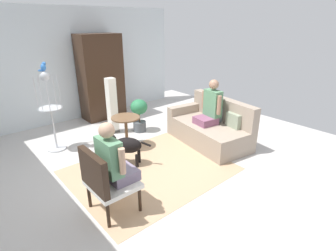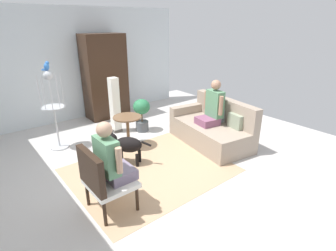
# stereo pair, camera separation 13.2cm
# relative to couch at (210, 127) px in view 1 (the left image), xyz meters

# --- Properties ---
(ground_plane) EXTENTS (7.61, 7.61, 0.00)m
(ground_plane) POSITION_rel_couch_xyz_m (-1.47, 0.00, -0.31)
(ground_plane) COLOR beige
(back_wall) EXTENTS (5.85, 0.12, 2.69)m
(back_wall) POSITION_rel_couch_xyz_m (-1.47, 3.23, 1.04)
(back_wall) COLOR silver
(back_wall) RESTS_ON ground
(area_rug) EXTENTS (2.51, 2.07, 0.01)m
(area_rug) POSITION_rel_couch_xyz_m (-1.65, -0.11, -0.30)
(area_rug) COLOR tan
(area_rug) RESTS_ON ground
(couch) EXTENTS (1.17, 1.85, 0.90)m
(couch) POSITION_rel_couch_xyz_m (0.00, 0.00, 0.00)
(couch) COLOR gray
(couch) RESTS_ON ground
(armchair) EXTENTS (0.56, 0.61, 0.91)m
(armchair) POSITION_rel_couch_xyz_m (-2.73, -0.58, 0.21)
(armchair) COLOR black
(armchair) RESTS_ON ground
(person_on_couch) EXTENTS (0.50, 0.53, 0.88)m
(person_on_couch) POSITION_rel_couch_xyz_m (-0.05, -0.01, 0.47)
(person_on_couch) COLOR #844C69
(person_on_armchair) EXTENTS (0.43, 0.56, 0.83)m
(person_on_armchair) POSITION_rel_couch_xyz_m (-2.58, -0.58, 0.44)
(person_on_armchair) COLOR slate
(round_end_table) EXTENTS (0.55, 0.55, 0.64)m
(round_end_table) POSITION_rel_couch_xyz_m (-1.45, 0.90, 0.12)
(round_end_table) COLOR brown
(round_end_table) RESTS_ON ground
(dog) EXTENTS (0.59, 0.65, 0.58)m
(dog) POSITION_rel_couch_xyz_m (-1.85, 0.35, 0.06)
(dog) COLOR black
(dog) RESTS_ON ground
(bird_cage_stand) EXTENTS (0.43, 0.43, 1.53)m
(bird_cage_stand) POSITION_rel_couch_xyz_m (-2.55, 1.74, 0.52)
(bird_cage_stand) COLOR silver
(bird_cage_stand) RESTS_ON ground
(parrot) EXTENTS (0.17, 0.10, 0.16)m
(parrot) POSITION_rel_couch_xyz_m (-2.55, 1.74, 1.30)
(parrot) COLOR blue
(parrot) RESTS_ON bird_cage_stand
(potted_plant) EXTENTS (0.38, 0.38, 0.75)m
(potted_plant) POSITION_rel_couch_xyz_m (-0.78, 1.41, 0.14)
(potted_plant) COLOR #4C5156
(potted_plant) RESTS_ON ground
(column_lamp) EXTENTS (0.20, 0.20, 1.23)m
(column_lamp) POSITION_rel_couch_xyz_m (-1.26, 1.75, 0.30)
(column_lamp) COLOR #4C4742
(column_lamp) RESTS_ON ground
(armoire_cabinet) EXTENTS (1.02, 0.56, 2.08)m
(armoire_cabinet) POSITION_rel_couch_xyz_m (-0.91, 2.82, 0.73)
(armoire_cabinet) COLOR #382316
(armoire_cabinet) RESTS_ON ground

